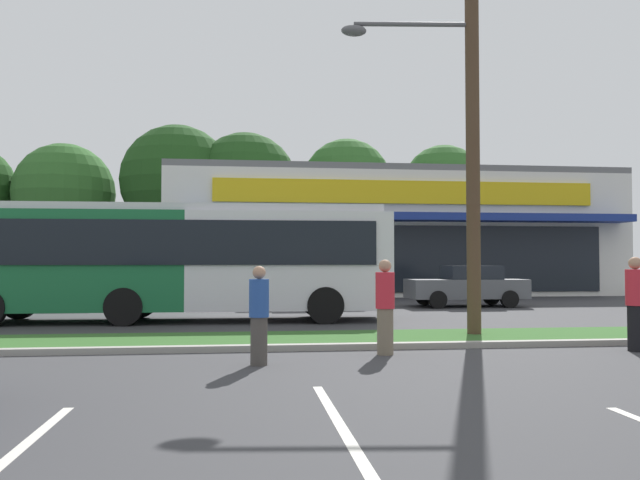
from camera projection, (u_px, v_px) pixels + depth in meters
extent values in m
cube|color=#2D5B23|center=(363.00, 339.00, 13.47)|extent=(56.00, 2.20, 0.12)
cube|color=#99968C|center=(375.00, 346.00, 12.26)|extent=(56.00, 0.24, 0.12)
cube|color=silver|center=(346.00, 435.00, 6.20)|extent=(0.12, 4.80, 0.01)
cube|color=silver|center=(383.00, 238.00, 35.56)|extent=(22.74, 10.86, 6.04)
cube|color=black|center=(408.00, 259.00, 30.09)|extent=(19.10, 0.08, 3.14)
cube|color=navy|center=(411.00, 217.00, 29.50)|extent=(21.38, 1.40, 0.35)
cube|color=gold|center=(408.00, 192.00, 30.15)|extent=(18.19, 0.16, 1.09)
cube|color=slate|center=(382.00, 181.00, 35.66)|extent=(22.74, 10.86, 0.30)
cylinder|color=#473323|center=(63.00, 258.00, 43.81)|extent=(0.44, 0.44, 3.83)
sphere|color=#2D6026|center=(64.00, 193.00, 43.96)|extent=(6.81, 6.81, 6.81)
cylinder|color=#473323|center=(177.00, 254.00, 44.55)|extent=(0.44, 0.44, 4.37)
sphere|color=#1E4719|center=(177.00, 181.00, 44.73)|extent=(7.83, 7.83, 7.83)
cylinder|color=#473323|center=(245.00, 255.00, 44.63)|extent=(0.44, 0.44, 4.28)
sphere|color=#1E4719|center=(245.00, 185.00, 44.79)|extent=(7.34, 7.34, 7.34)
cylinder|color=#473323|center=(347.00, 251.00, 46.55)|extent=(0.44, 0.44, 4.98)
sphere|color=#2D6026|center=(347.00, 183.00, 46.72)|extent=(6.46, 6.46, 6.46)
cylinder|color=#473323|center=(444.00, 251.00, 46.65)|extent=(0.44, 0.44, 4.97)
sphere|color=#2D6026|center=(444.00, 186.00, 46.81)|extent=(5.98, 5.98, 5.98)
cylinder|color=#4C3826|center=(473.00, 120.00, 14.01)|extent=(0.30, 0.30, 9.57)
cylinder|color=#59595B|center=(413.00, 24.00, 14.06)|extent=(2.60, 0.36, 0.10)
ellipsoid|color=#59595B|center=(354.00, 31.00, 14.03)|extent=(0.56, 0.32, 0.24)
cube|color=#196638|center=(64.00, 261.00, 17.74)|extent=(6.91, 2.67, 2.70)
cube|color=silver|center=(288.00, 261.00, 18.38)|extent=(5.66, 2.65, 2.70)
cube|color=silver|center=(167.00, 210.00, 18.08)|extent=(12.01, 2.51, 0.20)
cube|color=black|center=(160.00, 242.00, 16.75)|extent=(11.48, 0.26, 1.19)
cube|color=black|center=(386.00, 250.00, 18.68)|extent=(0.10, 2.17, 1.51)
cylinder|color=black|center=(317.00, 300.00, 19.60)|extent=(1.01, 0.32, 1.00)
cylinder|color=black|center=(325.00, 305.00, 17.27)|extent=(1.01, 0.32, 1.00)
cylinder|color=black|center=(140.00, 301.00, 19.06)|extent=(1.01, 0.32, 1.00)
cylinder|color=black|center=(124.00, 307.00, 16.73)|extent=(1.01, 0.32, 1.00)
cylinder|color=black|center=(20.00, 302.00, 18.71)|extent=(1.01, 0.32, 1.00)
cube|color=#515459|center=(101.00, 289.00, 23.25)|extent=(4.46, 1.84, 0.73)
cube|color=black|center=(94.00, 273.00, 23.25)|extent=(2.01, 1.62, 0.44)
cylinder|color=black|center=(143.00, 297.00, 24.27)|extent=(0.64, 0.22, 0.64)
cylinder|color=black|center=(136.00, 300.00, 22.54)|extent=(0.64, 0.22, 0.64)
cylinder|color=black|center=(67.00, 298.00, 23.94)|extent=(0.64, 0.22, 0.64)
cylinder|color=black|center=(54.00, 301.00, 22.21)|extent=(0.64, 0.22, 0.64)
cube|color=#9E998C|center=(307.00, 289.00, 23.33)|extent=(4.27, 1.88, 0.72)
cube|color=black|center=(313.00, 273.00, 23.38)|extent=(1.92, 1.65, 0.48)
cylinder|color=black|center=(272.00, 301.00, 22.28)|extent=(0.64, 0.22, 0.64)
cylinder|color=black|center=(270.00, 298.00, 24.04)|extent=(0.64, 0.22, 0.64)
cylinder|color=black|center=(347.00, 300.00, 22.59)|extent=(0.64, 0.22, 0.64)
cylinder|color=black|center=(340.00, 297.00, 24.36)|extent=(0.64, 0.22, 0.64)
cube|color=#515459|center=(466.00, 289.00, 23.92)|extent=(4.32, 1.80, 0.70)
cube|color=black|center=(471.00, 272.00, 23.97)|extent=(1.95, 1.58, 0.50)
cylinder|color=black|center=(438.00, 300.00, 22.90)|extent=(0.64, 0.22, 0.64)
cylinder|color=black|center=(424.00, 297.00, 24.60)|extent=(0.64, 0.22, 0.64)
cylinder|color=black|center=(510.00, 299.00, 23.22)|extent=(0.64, 0.22, 0.64)
cylinder|color=black|center=(491.00, 297.00, 24.92)|extent=(0.64, 0.22, 0.64)
cylinder|color=black|center=(636.00, 328.00, 12.00)|extent=(0.30, 0.30, 0.86)
cylinder|color=red|center=(635.00, 287.00, 12.02)|extent=(0.36, 0.36, 0.68)
sphere|color=tan|center=(635.00, 263.00, 12.04)|extent=(0.24, 0.24, 0.24)
cylinder|color=#47423D|center=(259.00, 341.00, 10.39)|extent=(0.28, 0.28, 0.78)
cylinder|color=#264C99|center=(259.00, 298.00, 10.41)|extent=(0.32, 0.32, 0.62)
sphere|color=tan|center=(259.00, 273.00, 10.42)|extent=(0.21, 0.21, 0.21)
cylinder|color=#726651|center=(385.00, 332.00, 11.56)|extent=(0.29, 0.29, 0.83)
cylinder|color=red|center=(385.00, 290.00, 11.59)|extent=(0.35, 0.35, 0.66)
sphere|color=tan|center=(385.00, 266.00, 11.60)|extent=(0.23, 0.23, 0.23)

